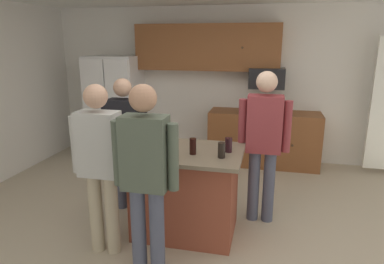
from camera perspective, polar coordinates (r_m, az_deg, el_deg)
The scene contains 16 objects.
floor at distance 3.80m, azimuth 0.94°, elevation -17.27°, with size 7.04×7.04×0.00m, color #B7A88E.
back_wall at distance 6.03m, azimuth 6.57°, elevation 7.91°, with size 6.40×0.10×2.60m, color white.
cabinet_run_upper at distance 5.85m, azimuth 2.51°, elevation 13.91°, with size 2.40×0.38×0.75m.
cabinet_run_lower at distance 5.85m, azimuth 11.81°, elevation -1.04°, with size 1.80×0.63×0.90m.
refrigerator at distance 6.24m, azimuth -12.61°, elevation 4.08°, with size 0.87×0.76×1.78m.
microwave_over_range at distance 5.68m, azimuth 12.35°, elevation 8.76°, with size 0.56×0.40×0.32m, color black.
kitchen_island at distance 3.71m, azimuth -1.05°, elevation -9.82°, with size 1.18×0.86×0.93m.
person_elder_center at distance 4.14m, azimuth -11.10°, elevation -0.74°, with size 0.57×0.22×1.62m.
person_guest_right at distance 3.30m, azimuth -15.05°, elevation -4.48°, with size 0.57×0.22×1.66m.
person_guest_left at distance 2.88m, azimuth -7.74°, elevation -6.39°, with size 0.57×0.22×1.71m.
person_guest_by_door at distance 3.85m, azimuth 11.87°, elevation -0.89°, with size 0.57×0.23×1.72m.
tumbler_amber at distance 3.49m, azimuth 6.11°, elevation -2.16°, with size 0.07×0.07×0.15m.
glass_pilsner at distance 3.41m, azimuth 0.14°, elevation -2.40°, with size 0.07×0.07×0.16m.
mug_ceramic_white at distance 3.55m, azimuth -5.13°, elevation -2.35°, with size 0.13×0.09×0.09m.
glass_dark_ale at distance 3.29m, azimuth -2.99°, elevation -3.25°, with size 0.07×0.07×0.14m.
glass_short_whisky at distance 3.32m, azimuth 4.94°, elevation -3.03°, with size 0.07×0.07×0.15m.
Camera 1 is at (0.66, -3.15, 2.03)m, focal length 32.02 mm.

